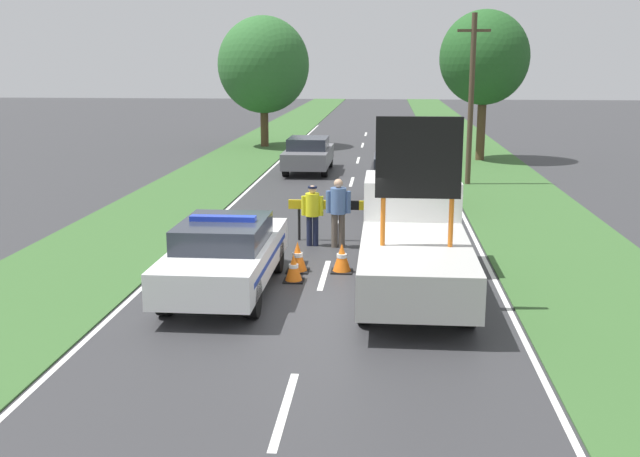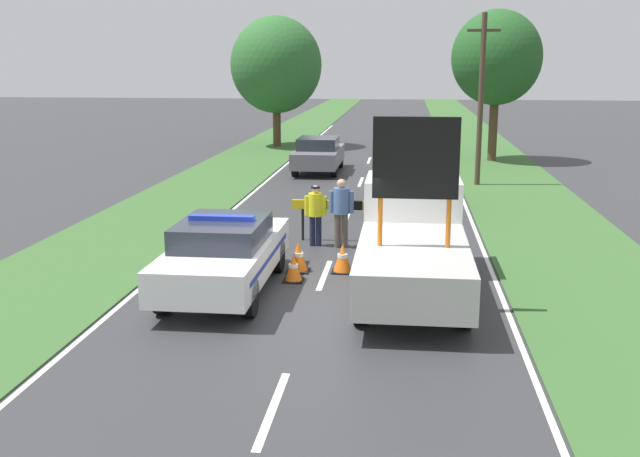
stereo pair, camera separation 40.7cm
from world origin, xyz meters
name	(u,v)px [view 2 (the right image)]	position (x,y,z in m)	size (l,w,h in m)	color
ground_plane	(313,304)	(0.00, 0.00, 0.00)	(160.00, 160.00, 0.00)	#333335
lane_markings	(353,202)	(0.00, 10.70, 0.00)	(7.42, 59.62, 0.01)	silver
grass_verge_left	(244,162)	(-5.69, 20.00, 0.01)	(3.86, 120.00, 0.03)	#38602D
grass_verge_right	(496,166)	(5.69, 20.00, 0.01)	(3.86, 120.00, 0.03)	#38602D
police_car	(225,253)	(-1.88, 0.63, 0.79)	(1.87, 4.96, 1.59)	white
work_truck	(413,238)	(1.88, 1.28, 1.04)	(2.06, 6.03, 3.60)	white
road_barrier	(345,208)	(0.18, 5.20, 0.88)	(2.74, 0.08, 1.07)	black
police_officer	(315,210)	(-0.52, 4.63, 0.92)	(0.55, 0.35, 1.54)	#191E38
pedestrian_civilian	(341,208)	(0.14, 4.53, 1.02)	(0.62, 0.40, 1.73)	brown
traffic_cone_near_police	(218,239)	(-2.82, 3.74, 0.32)	(0.47, 0.47, 0.65)	black
traffic_cone_centre_front	(298,257)	(-0.61, 2.23, 0.33)	(0.49, 0.49, 0.67)	black
traffic_cone_near_truck	(342,258)	(0.37, 2.28, 0.32)	(0.47, 0.47, 0.65)	black
traffic_cone_behind_barrier	(293,268)	(-0.61, 1.46, 0.29)	(0.43, 0.43, 0.59)	black
queued_car_sedan_black	(405,180)	(1.71, 10.17, 0.86)	(1.77, 4.43, 1.64)	black
queued_car_suv_grey	(318,154)	(-1.94, 17.51, 0.76)	(1.82, 4.49, 1.46)	slate
roadside_tree_near_left	(276,65)	(-5.30, 26.77, 4.37)	(4.88, 4.88, 6.94)	#4C3823
roadside_tree_near_right	(497,58)	(5.71, 21.93, 4.71)	(4.08, 4.08, 6.87)	#4C3823
utility_pole	(481,98)	(4.40, 14.71, 3.25)	(1.20, 0.20, 6.28)	#473828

